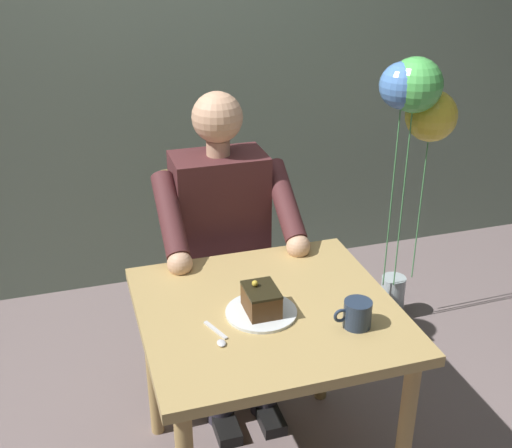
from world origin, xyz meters
name	(u,v)px	position (x,y,z in m)	size (l,w,h in m)	color
dining_table	(268,334)	(0.00, 0.00, 0.61)	(0.81, 0.77, 0.71)	tan
chair	(216,264)	(0.00, -0.71, 0.49)	(0.42, 0.42, 0.89)	tan
seated_person	(225,249)	(0.00, -0.54, 0.65)	(0.53, 0.58, 1.25)	#502628
dessert_plate	(261,312)	(0.03, 0.02, 0.71)	(0.22, 0.22, 0.01)	white
cake_slice	(261,300)	(0.03, 0.02, 0.76)	(0.10, 0.13, 0.10)	#55351B
coffee_cup	(357,313)	(-0.22, 0.17, 0.75)	(0.12, 0.09, 0.09)	#253349
dessert_spoon	(219,337)	(0.19, 0.11, 0.71)	(0.05, 0.14, 0.01)	silver
balloon_display	(416,118)	(-0.91, -0.75, 1.04)	(0.38, 0.27, 1.31)	#B2C1C6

